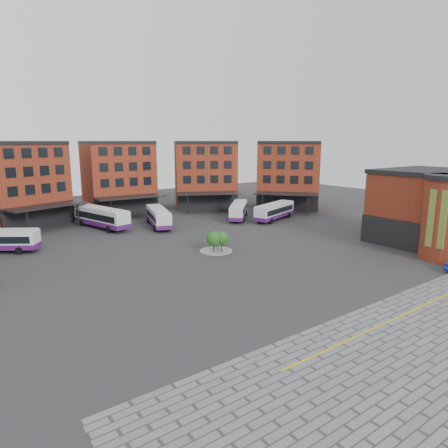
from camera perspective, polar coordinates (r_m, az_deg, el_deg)
ground at (r=43.83m, az=5.78°, el=-7.73°), size 160.00×160.00×0.00m
yellow_line at (r=37.06m, az=23.16°, el=-12.36°), size 26.00×0.15×0.02m
main_building at (r=72.98m, az=-17.64°, el=5.44°), size 94.14×42.48×14.60m
east_building at (r=63.51m, az=27.56°, el=2.02°), size 17.40×15.40×10.60m
tree_island at (r=53.25m, az=-0.88°, el=-2.30°), size 4.40×4.40×2.93m
bus_c at (r=70.85m, az=-17.08°, el=0.93°), size 5.77×12.73×3.50m
bus_d at (r=69.94m, az=-9.37°, el=1.02°), size 5.78×11.51×3.17m
bus_e at (r=75.93m, az=2.09°, el=1.97°), size 9.32×9.61×3.07m
bus_f at (r=75.43m, az=7.23°, el=1.85°), size 11.40×6.10×3.15m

